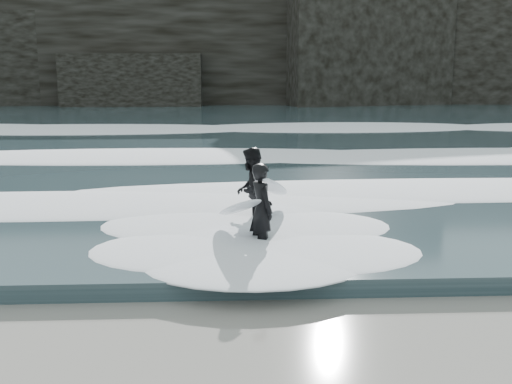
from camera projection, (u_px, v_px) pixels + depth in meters
sea at (250, 123)px, 34.90m from camera, size 90.00×52.00×0.30m
headland at (241, 41)px, 50.56m from camera, size 70.00×9.00×10.00m
foam_near at (283, 192)px, 15.27m from camera, size 60.00×3.20×0.20m
foam_mid at (264, 151)px, 22.12m from camera, size 60.00×4.00×0.24m
foam_far at (253, 125)px, 30.92m from camera, size 60.00×4.80×0.30m
surfer_left at (258, 209)px, 11.50m from camera, size 1.23×1.87×1.69m
surfer_right at (253, 190)px, 13.16m from camera, size 1.38×1.89×1.74m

